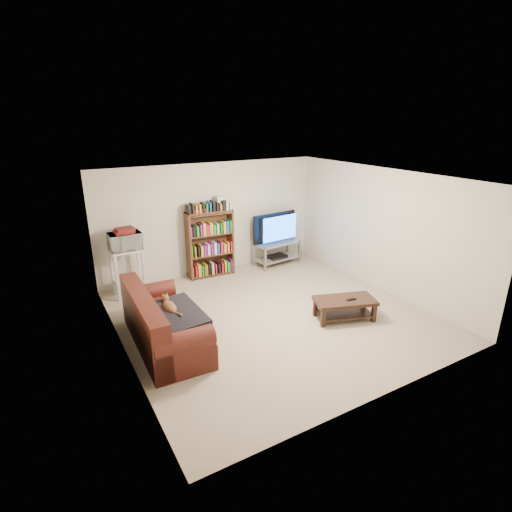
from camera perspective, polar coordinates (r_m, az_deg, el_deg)
floor at (r=7.10m, az=2.33°, el=-8.44°), size 5.00×5.00×0.00m
ceiling at (r=6.34m, az=2.63°, el=11.10°), size 5.00×5.00×0.00m
wall_back at (r=8.75m, az=-6.31°, el=5.31°), size 5.00×0.00×5.00m
wall_front at (r=4.86m, az=18.49°, el=-7.46°), size 5.00×0.00×5.00m
wall_left at (r=5.77m, az=-19.07°, el=-3.22°), size 0.00×5.00×5.00m
wall_right at (r=8.18m, az=17.49°, el=3.53°), size 0.00×5.00×5.00m
sofa at (r=6.28m, az=-13.53°, el=-9.78°), size 0.93×2.05×0.87m
blanket at (r=6.10m, az=-11.70°, el=-8.32°), size 0.84×1.06×0.18m
cat at (r=6.23m, az=-12.24°, el=-7.12°), size 0.24×0.56×0.17m
coffee_table at (r=7.03m, az=12.55°, el=-6.86°), size 1.13×0.81×0.37m
remote at (r=6.98m, az=13.48°, el=-6.02°), size 0.17×0.08×0.02m
tv_stand at (r=9.33m, az=3.03°, el=0.95°), size 1.13×0.60×0.54m
television at (r=9.18m, az=3.09°, el=3.99°), size 1.18×0.27×0.67m
dvd_player at (r=9.39m, az=3.01°, el=-0.06°), size 0.46×0.35×0.06m
bookshelf at (r=8.61m, az=-6.56°, el=1.88°), size 1.01×0.36×1.44m
shelf_clutter at (r=8.45m, az=-6.18°, el=7.20°), size 0.74×0.24×0.28m
microwave_stand at (r=8.01m, az=-17.83°, el=-1.37°), size 0.60×0.45×0.94m
microwave at (r=7.86m, az=-18.20°, el=2.03°), size 0.59×0.41×0.32m
game_boxes at (r=7.81m, az=-18.34°, el=3.33°), size 0.35×0.31×0.05m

